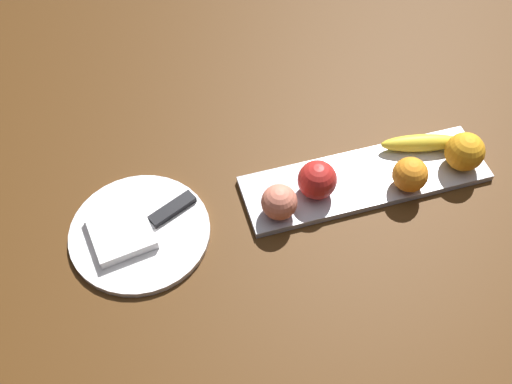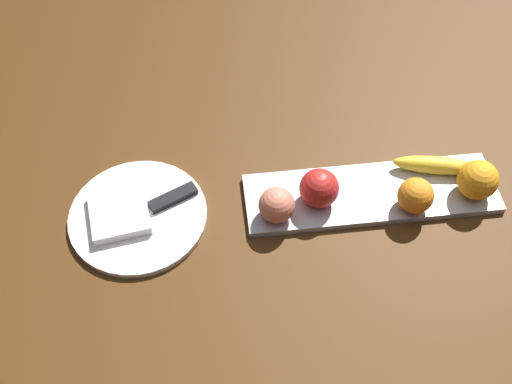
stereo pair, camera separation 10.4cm
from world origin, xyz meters
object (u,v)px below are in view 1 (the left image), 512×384
(folded_napkin, at_px, (121,231))
(knife, at_px, (165,214))
(banana, at_px, (421,143))
(orange_near_banana, at_px, (410,175))
(dinner_plate, at_px, (140,232))
(peach, at_px, (279,202))
(orange_near_apple, at_px, (465,152))
(fruit_tray, at_px, (365,178))
(apple, at_px, (317,180))

(folded_napkin, xyz_separation_m, knife, (-0.08, -0.02, -0.00))
(banana, bearing_deg, folded_napkin, -164.02)
(orange_near_banana, relative_size, dinner_plate, 0.26)
(peach, height_order, folded_napkin, peach)
(orange_near_apple, xyz_separation_m, orange_near_banana, (0.12, 0.02, -0.00))
(fruit_tray, xyz_separation_m, dinner_plate, (0.42, 0.00, -0.00))
(orange_near_apple, bearing_deg, folded_napkin, -2.08)
(banana, relative_size, knife, 0.90)
(apple, height_order, orange_near_apple, orange_near_apple)
(dinner_plate, bearing_deg, orange_near_apple, 177.81)
(knife, bearing_deg, folded_napkin, -12.91)
(fruit_tray, height_order, knife, knife)
(peach, xyz_separation_m, knife, (0.19, -0.05, -0.03))
(banana, height_order, knife, banana)
(orange_near_banana, bearing_deg, apple, -11.22)
(fruit_tray, xyz_separation_m, banana, (-0.13, -0.03, 0.02))
(orange_near_banana, distance_m, knife, 0.44)
(apple, bearing_deg, knife, -5.40)
(dinner_plate, xyz_separation_m, folded_napkin, (0.03, -0.00, 0.02))
(orange_near_banana, height_order, dinner_plate, orange_near_banana)
(orange_near_apple, bearing_deg, apple, -2.95)
(knife, bearing_deg, peach, 140.41)
(apple, height_order, knife, apple)
(orange_near_banana, xyz_separation_m, dinner_plate, (0.49, -0.04, -0.04))
(orange_near_apple, bearing_deg, banana, -45.41)
(apple, height_order, folded_napkin, apple)
(fruit_tray, bearing_deg, knife, -2.64)
(apple, distance_m, peach, 0.08)
(apple, distance_m, orange_near_banana, 0.17)
(fruit_tray, bearing_deg, folded_napkin, 0.00)
(orange_near_banana, relative_size, peach, 1.00)
(orange_near_banana, height_order, peach, same)
(dinner_plate, bearing_deg, peach, 172.20)
(apple, xyz_separation_m, knife, (0.27, -0.03, -0.03))
(orange_near_apple, xyz_separation_m, knife, (0.55, -0.04, -0.03))
(orange_near_apple, relative_size, orange_near_banana, 1.13)
(peach, distance_m, folded_napkin, 0.28)
(fruit_tray, bearing_deg, apple, 4.84)
(fruit_tray, relative_size, banana, 2.95)
(orange_near_banana, distance_m, dinner_plate, 0.49)
(peach, bearing_deg, knife, -14.64)
(fruit_tray, distance_m, peach, 0.19)
(apple, bearing_deg, banana, -169.61)
(fruit_tray, distance_m, apple, 0.11)
(dinner_plate, relative_size, knife, 1.42)
(fruit_tray, xyz_separation_m, knife, (0.37, -0.02, 0.01))
(banana, relative_size, folded_napkin, 1.46)
(orange_near_banana, bearing_deg, orange_near_apple, -171.18)
(orange_near_apple, height_order, knife, orange_near_apple)
(peach, height_order, knife, peach)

